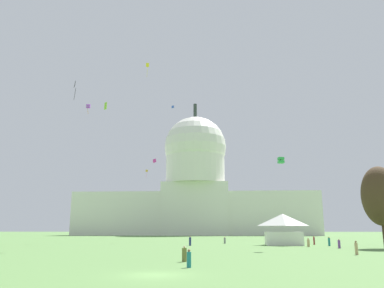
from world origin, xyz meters
name	(u,v)px	position (x,y,z in m)	size (l,w,h in m)	color
ground_plane	(155,275)	(0.00, 0.00, 0.00)	(800.00, 800.00, 0.00)	#567F42
capitol_building	(195,187)	(-5.65, 163.83, 23.76)	(119.53, 31.65, 67.64)	silver
event_tent	(283,229)	(17.67, 50.51, 3.10)	(7.47, 6.02, 6.08)	white
tree_east_far	(380,196)	(32.12, 38.63, 8.60)	(8.99, 9.27, 13.62)	#42301E
person_navy_mid_center	(190,241)	(-0.64, 47.29, 0.81)	(0.47, 0.47, 1.78)	navy
person_olive_front_right	(184,255)	(1.17, 10.92, 0.68)	(0.65, 0.65, 1.52)	olive
person_teal_mid_right	(189,259)	(2.02, 5.21, 0.68)	(0.51, 0.51, 1.49)	#1E757A
person_grey_front_center	(225,240)	(6.26, 58.73, 0.66)	(0.59, 0.59, 1.48)	gray
person_tan_mid_left	(308,243)	(20.88, 43.79, 0.69)	(0.53, 0.53, 1.54)	tan
person_teal_near_tree_west	(329,242)	(25.65, 47.65, 0.77)	(0.56, 0.56, 1.69)	#1E757A
person_tan_lawn_far_right	(356,248)	(21.73, 22.35, 0.79)	(0.52, 0.52, 1.71)	tan
person_purple_edge_east	(339,244)	(24.68, 38.64, 0.69)	(0.42, 0.42, 1.53)	#703D93
person_maroon_edge_west	(314,241)	(24.12, 52.78, 0.82)	(0.46, 0.46, 1.74)	maroon
kite_green_low	(281,160)	(15.07, 34.09, 14.08)	(1.04, 1.03, 0.97)	green
kite_black_mid	(75,86)	(-24.23, 44.28, 31.85)	(0.61, 0.88, 4.05)	black
kite_blue_high	(173,107)	(-14.79, 139.60, 58.37)	(1.30, 1.29, 1.25)	blue
kite_lime_mid	(106,106)	(-15.20, 36.43, 24.76)	(0.58, 0.58, 1.46)	#8CD133
kite_magenta_mid	(155,161)	(-10.95, 66.40, 20.00)	(1.04, 0.70, 1.04)	#D1339E
kite_violet_mid	(88,106)	(-26.02, 58.13, 32.05)	(0.97, 1.04, 2.60)	purple
kite_yellow_high	(147,66)	(-15.51, 77.52, 50.79)	(0.91, 0.77, 4.54)	yellow
kite_gold_mid	(147,172)	(-25.21, 134.01, 27.37)	(0.99, 0.65, 3.75)	gold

